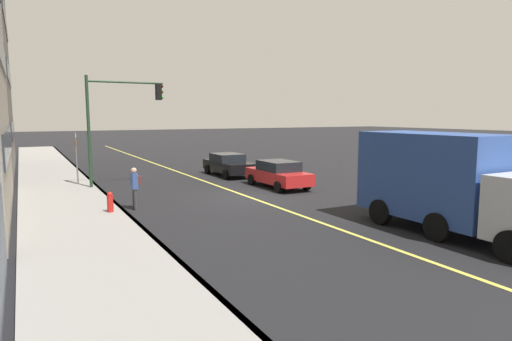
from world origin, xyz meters
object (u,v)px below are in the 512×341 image
Objects in this scene: truck_blue at (451,182)px; fire_hydrant at (110,204)px; street_sign_post at (76,155)px; pedestrian_with_backpack at (135,185)px; traffic_light_mast at (118,112)px; car_red at (278,174)px; car_black at (229,164)px.

truck_blue is 7.42× the size of fire_hydrant.
fire_hydrant is (-8.03, -0.30, -1.29)m from street_sign_post.
pedestrian_with_backpack is 6.70m from traffic_light_mast.
pedestrian_with_backpack is 7.51m from street_sign_post.
fire_hydrant is at bearing -177.83° from street_sign_post.
car_red is 8.35m from pedestrian_with_backpack.
fire_hydrant is at bearing 121.47° from pedestrian_with_backpack.
fire_hydrant is (-0.69, 1.12, -0.56)m from pedestrian_with_backpack.
fire_hydrant is at bearing 106.17° from car_red.
truck_blue is (-16.17, -0.54, 0.99)m from car_black.
truck_blue is 11.96m from pedestrian_with_backpack.
traffic_light_mast reaches higher than fire_hydrant.
car_black is 0.77× the size of traffic_light_mast.
street_sign_post is 8.13m from fire_hydrant.
fire_hydrant is at bearing 132.96° from car_black.
car_black is at bearing 3.84° from car_red.
fire_hydrant is (-8.25, 8.85, -0.27)m from car_black.
car_black is 8.05m from traffic_light_mast.
pedestrian_with_backpack is at bearing 103.78° from car_red.
truck_blue is 18.67m from street_sign_post.
traffic_light_mast is at bearing -5.57° from pedestrian_with_backpack.
truck_blue reaches higher than pedestrian_with_backpack.
pedestrian_with_backpack is (8.61, 8.28, -0.69)m from truck_blue.
car_red is at bearing -76.22° from pedestrian_with_backpack.
fire_hydrant is at bearing 49.86° from truck_blue.
pedestrian_with_backpack is at bearing 134.35° from car_black.
car_red is 10.98m from street_sign_post.
truck_blue is at bearing -148.68° from street_sign_post.
truck_blue is 3.98× the size of pedestrian_with_backpack.
car_black is at bearing -45.65° from pedestrian_with_backpack.
traffic_light_mast is at bearing -124.68° from street_sign_post.
traffic_light_mast is (14.56, 7.70, 2.33)m from truck_blue.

